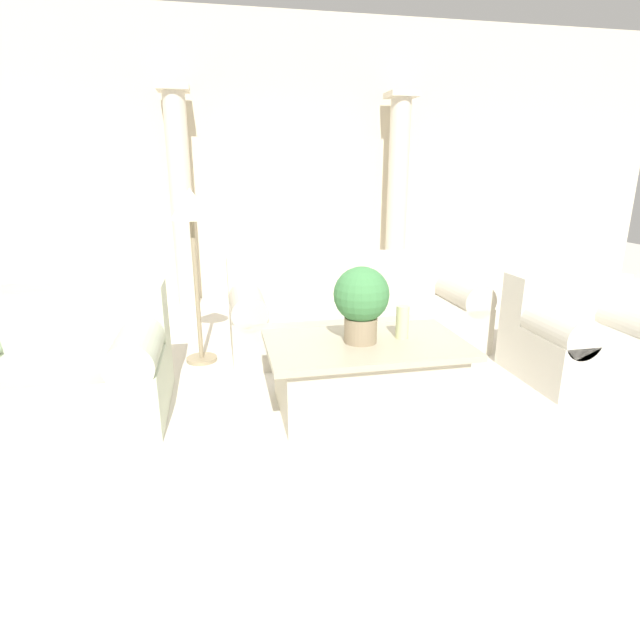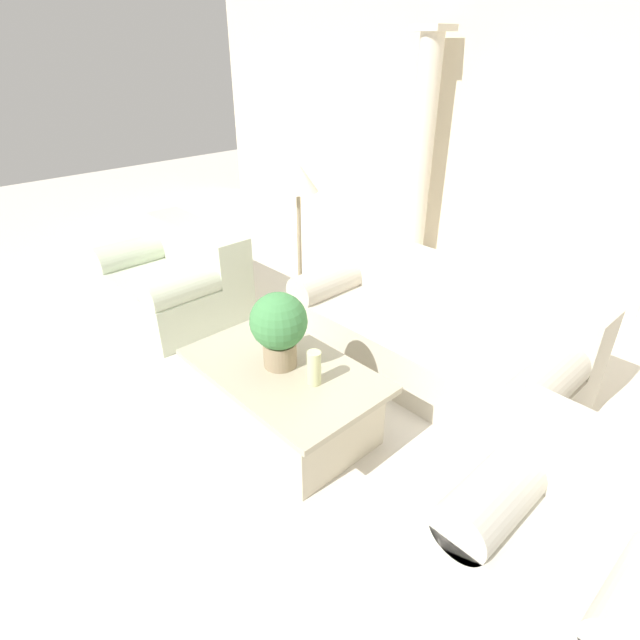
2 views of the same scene
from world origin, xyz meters
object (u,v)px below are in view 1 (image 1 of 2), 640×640
Objects in this scene: sofa_long at (353,310)px; potted_plant at (361,300)px; armchair at (579,334)px; loveseat at (62,365)px; coffee_table at (365,374)px; floor_lamp at (192,220)px.

sofa_long is 4.45× the size of potted_plant.
potted_plant is 1.82m from armchair.
loveseat reaches higher than coffee_table.
potted_plant is 0.53× the size of armchair.
loveseat is 1.39m from floor_lamp.
floor_lamp reaches higher than coffee_table.
sofa_long is at bearing 78.43° from coffee_table.
armchair is (1.77, 0.20, -0.41)m from potted_plant.
potted_plant is (1.86, -0.30, 0.40)m from loveseat.
loveseat is 2.60× the size of potted_plant.
potted_plant reaches higher than loveseat.
potted_plant is (-0.04, 0.01, 0.50)m from coffee_table.
coffee_table is 2.61× the size of potted_plant.
loveseat is at bearing -156.76° from sofa_long.
sofa_long is 1.33m from potted_plant.
armchair is (2.81, -0.87, -0.82)m from floor_lamp.
armchair is at bearing -34.93° from sofa_long.
floor_lamp is 1.51× the size of armchair.
sofa_long and loveseat have the same top height.
loveseat is 1.93m from potted_plant.
loveseat is at bearing 170.62° from coffee_table.
armchair is at bearing 6.35° from potted_plant.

